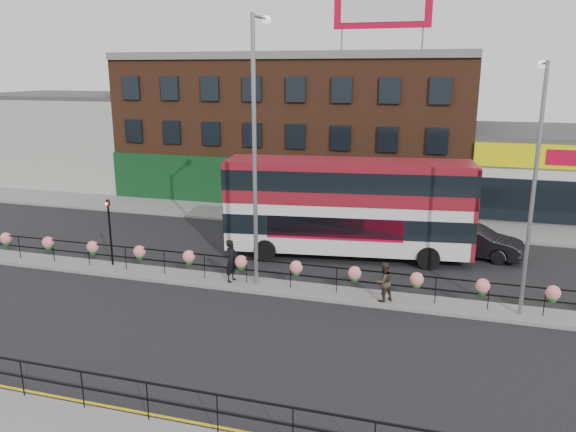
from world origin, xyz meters
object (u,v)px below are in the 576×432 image
(car, at_px, (472,241))
(lamp_column_east, at_px, (535,169))
(double_decker_bus, at_px, (349,198))
(pedestrian_b, at_px, (384,282))
(lamp_column_west, at_px, (257,129))
(pedestrian_a, at_px, (231,261))

(car, bearing_deg, lamp_column_east, -154.31)
(double_decker_bus, bearing_deg, pedestrian_b, -65.87)
(car, xyz_separation_m, lamp_column_west, (-9.10, -6.80, 6.00))
(double_decker_bus, distance_m, lamp_column_west, 6.94)
(car, relative_size, lamp_column_west, 0.46)
(lamp_column_west, bearing_deg, pedestrian_a, -165.00)
(double_decker_bus, relative_size, car, 2.40)
(lamp_column_west, xyz_separation_m, lamp_column_east, (10.73, -0.15, -1.10))
(double_decker_bus, bearing_deg, lamp_column_east, -33.59)
(lamp_column_east, bearing_deg, pedestrian_b, -174.67)
(pedestrian_a, relative_size, lamp_column_east, 0.20)
(pedestrian_a, xyz_separation_m, lamp_column_east, (11.88, 0.16, 4.61))
(pedestrian_a, distance_m, lamp_column_east, 12.74)
(car, distance_m, pedestrian_b, 8.24)
(double_decker_bus, height_order, lamp_column_west, lamp_column_west)
(double_decker_bus, bearing_deg, lamp_column_west, -121.42)
(pedestrian_a, bearing_deg, lamp_column_west, -65.16)
(lamp_column_east, bearing_deg, lamp_column_west, 179.19)
(pedestrian_b, bearing_deg, lamp_column_west, -49.53)
(car, bearing_deg, double_decker_bus, 119.32)
(double_decker_bus, distance_m, pedestrian_b, 6.47)
(pedestrian_b, distance_m, lamp_column_east, 7.05)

